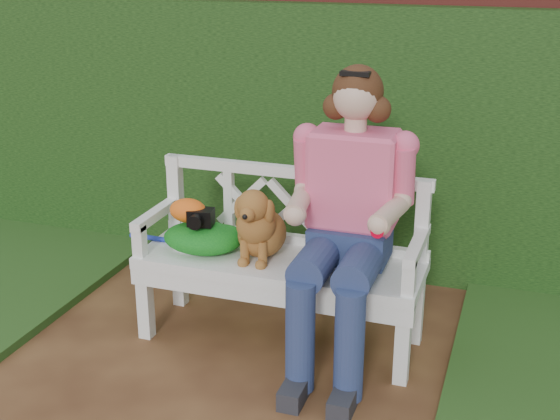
% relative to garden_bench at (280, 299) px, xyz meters
% --- Properties ---
extents(ground, '(60.00, 60.00, 0.00)m').
position_rel_garden_bench_xyz_m(ground, '(-0.19, -0.64, -0.24)').
color(ground, '#3C2013').
extents(brick_wall, '(10.00, 0.30, 2.20)m').
position_rel_garden_bench_xyz_m(brick_wall, '(-0.19, 1.26, 0.86)').
color(brick_wall, maroon).
rests_on(brick_wall, ground).
extents(ivy_hedge, '(10.00, 0.18, 1.70)m').
position_rel_garden_bench_xyz_m(ivy_hedge, '(-0.19, 1.04, 0.61)').
color(ivy_hedge, '#305F1E').
rests_on(ivy_hedge, ground).
extents(garden_bench, '(1.64, 0.78, 0.48)m').
position_rel_garden_bench_xyz_m(garden_bench, '(0.00, 0.00, 0.00)').
color(garden_bench, white).
rests_on(garden_bench, ground).
extents(seated_woman, '(0.91, 1.03, 1.53)m').
position_rel_garden_bench_xyz_m(seated_woman, '(0.37, -0.02, 0.52)').
color(seated_woman, '#CC3F3F').
rests_on(seated_woman, ground).
extents(dog, '(0.38, 0.44, 0.41)m').
position_rel_garden_bench_xyz_m(dog, '(-0.10, -0.02, 0.44)').
color(dog, '#9C5731').
rests_on(dog, garden_bench).
extents(tennis_racket, '(0.65, 0.40, 0.03)m').
position_rel_garden_bench_xyz_m(tennis_racket, '(-0.50, 0.00, 0.25)').
color(tennis_racket, silver).
rests_on(tennis_racket, garden_bench).
extents(green_bag, '(0.52, 0.46, 0.15)m').
position_rel_garden_bench_xyz_m(green_bag, '(-0.43, -0.03, 0.31)').
color(green_bag, green).
rests_on(green_bag, garden_bench).
extents(camera_item, '(0.15, 0.12, 0.09)m').
position_rel_garden_bench_xyz_m(camera_item, '(-0.43, -0.04, 0.43)').
color(camera_item, black).
rests_on(camera_item, green_bag).
extents(baseball_glove, '(0.22, 0.17, 0.13)m').
position_rel_garden_bench_xyz_m(baseball_glove, '(-0.51, -0.02, 0.45)').
color(baseball_glove, orange).
rests_on(baseball_glove, green_bag).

